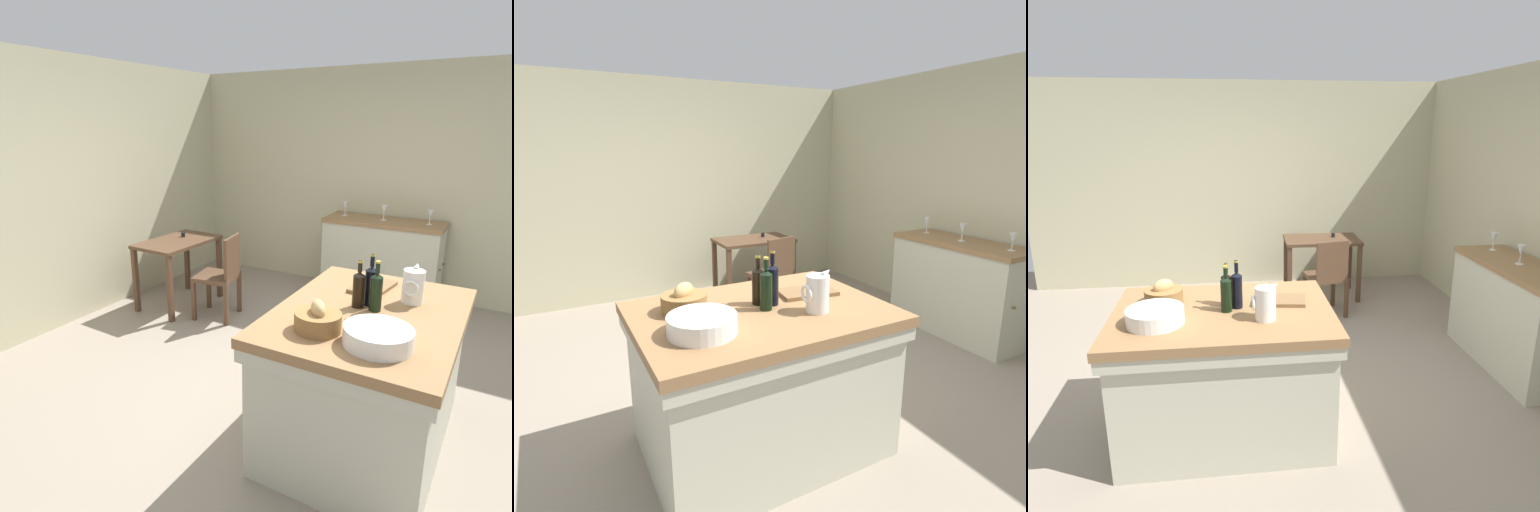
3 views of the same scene
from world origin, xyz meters
The scene contains 15 objects.
ground_plane centered at (0.00, 0.00, 0.00)m, with size 6.76×6.76×0.00m, color gray.
wall_back centered at (0.00, 2.60, 1.30)m, with size 5.32×0.12×2.60m, color #B7B28E.
island_table centered at (-0.22, -0.59, 0.48)m, with size 1.43×1.03×0.89m.
side_cabinet centered at (2.26, 0.00, 0.47)m, with size 0.52×1.32×0.93m.
writing_desk centered at (0.95, 1.89, 0.62)m, with size 0.92×0.59×0.79m.
wooden_chair centered at (0.90, 1.27, 0.48)m, with size 0.47×0.47×0.88m.
pitcher centered at (0.04, -0.77, 1.00)m, with size 0.17×0.13×0.25m.
wash_bowl centered at (-0.63, -0.75, 0.94)m, with size 0.35×0.35×0.10m, color white.
bread_basket centered at (-0.62, -0.42, 0.95)m, with size 0.26×0.26×0.17m.
cutting_board centered at (0.16, -0.49, 0.90)m, with size 0.36×0.21×0.02m, color brown.
wine_bottle_dark centered at (-0.13, -0.56, 1.02)m, with size 0.07×0.07×0.33m.
wine_bottle_amber centered at (-0.20, -0.50, 1.01)m, with size 0.07×0.07×0.29m.
wine_bottle_green centered at (-0.20, -0.61, 1.02)m, with size 0.07×0.07×0.31m.
wine_glass_left centered at (2.25, 0.01, 1.05)m, with size 0.07×0.07×0.17m.
wine_glass_middle centered at (2.29, 0.47, 1.05)m, with size 0.07×0.07×0.17m.
Camera 3 is at (-0.17, -3.40, 2.05)m, focal length 32.08 mm.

